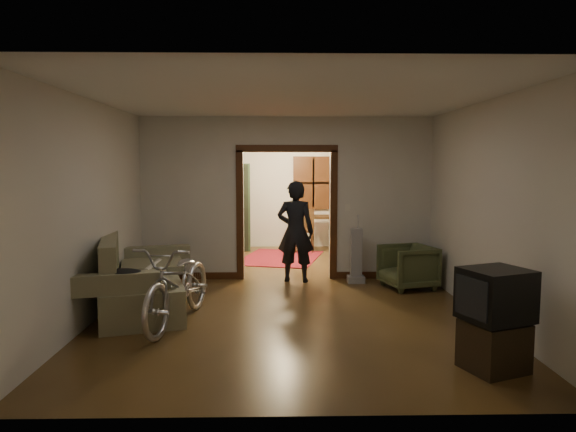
{
  "coord_description": "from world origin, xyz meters",
  "views": [
    {
      "loc": [
        -0.16,
        -8.12,
        1.98
      ],
      "look_at": [
        0.0,
        -0.3,
        1.2
      ],
      "focal_mm": 32.0,
      "sensor_mm": 36.0,
      "label": 1
    }
  ],
  "objects_px": {
    "bicycle": "(179,283)",
    "desk": "(333,233)",
    "sofa": "(140,272)",
    "armchair": "(408,267)",
    "person": "(295,231)",
    "locker": "(228,207)"
  },
  "relations": [
    {
      "from": "locker",
      "to": "bicycle",
      "type": "bearing_deg",
      "value": -95.24
    },
    {
      "from": "sofa",
      "to": "bicycle",
      "type": "bearing_deg",
      "value": -62.1
    },
    {
      "from": "locker",
      "to": "armchair",
      "type": "bearing_deg",
      "value": -54.17
    },
    {
      "from": "sofa",
      "to": "person",
      "type": "bearing_deg",
      "value": 20.4
    },
    {
      "from": "person",
      "to": "locker",
      "type": "relative_size",
      "value": 0.85
    },
    {
      "from": "sofa",
      "to": "locker",
      "type": "xyz_separation_m",
      "value": [
        0.74,
        4.92,
        0.5
      ]
    },
    {
      "from": "armchair",
      "to": "desk",
      "type": "height_order",
      "value": "desk"
    },
    {
      "from": "desk",
      "to": "bicycle",
      "type": "bearing_deg",
      "value": -115.38
    },
    {
      "from": "bicycle",
      "to": "desk",
      "type": "height_order",
      "value": "bicycle"
    },
    {
      "from": "sofa",
      "to": "locker",
      "type": "bearing_deg",
      "value": 65.18
    },
    {
      "from": "armchair",
      "to": "person",
      "type": "bearing_deg",
      "value": -122.14
    },
    {
      "from": "armchair",
      "to": "desk",
      "type": "distance_m",
      "value": 3.87
    },
    {
      "from": "sofa",
      "to": "armchair",
      "type": "xyz_separation_m",
      "value": [
        3.98,
        1.1,
        -0.16
      ]
    },
    {
      "from": "bicycle",
      "to": "desk",
      "type": "xyz_separation_m",
      "value": [
        2.51,
        5.58,
        -0.12
      ]
    },
    {
      "from": "locker",
      "to": "person",
      "type": "bearing_deg",
      "value": -70.65
    },
    {
      "from": "armchair",
      "to": "desk",
      "type": "bearing_deg",
      "value": 176.33
    },
    {
      "from": "locker",
      "to": "sofa",
      "type": "bearing_deg",
      "value": -103.01
    },
    {
      "from": "armchair",
      "to": "person",
      "type": "relative_size",
      "value": 0.45
    },
    {
      "from": "bicycle",
      "to": "armchair",
      "type": "distance_m",
      "value": 3.77
    },
    {
      "from": "sofa",
      "to": "person",
      "type": "height_order",
      "value": "person"
    },
    {
      "from": "sofa",
      "to": "armchair",
      "type": "relative_size",
      "value": 2.89
    },
    {
      "from": "armchair",
      "to": "person",
      "type": "xyz_separation_m",
      "value": [
        -1.79,
        0.53,
        0.51
      ]
    }
  ]
}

